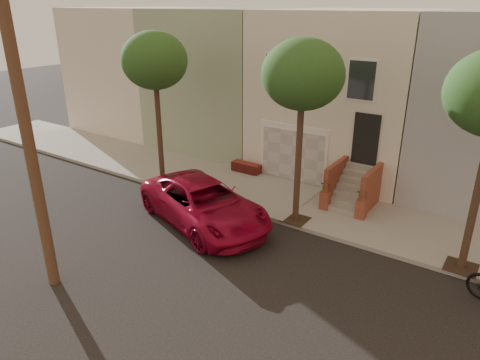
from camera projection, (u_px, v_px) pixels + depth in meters
The scene contains 6 objects.
ground at pixel (207, 264), 13.46m from camera, with size 90.00×90.00×0.00m, color black.
sidewalk at pixel (290, 201), 17.54m from camera, with size 40.00×3.70×0.15m, color #9D988E.
house_row at pixel (352, 89), 20.68m from camera, with size 33.10×11.70×7.00m.
tree_left at pixel (154, 62), 17.35m from camera, with size 2.70×2.57×6.30m.
tree_mid at pixel (303, 76), 13.97m from camera, with size 2.70×2.57×6.30m.
pickup_truck at pixel (204, 204), 15.62m from camera, with size 2.61×5.66×1.57m, color maroon.
Camera 1 is at (7.32, -8.96, 7.42)m, focal length 32.94 mm.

